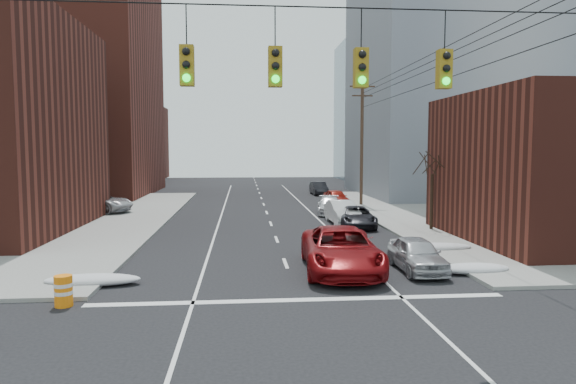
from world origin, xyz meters
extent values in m
cube|color=maroon|center=(-24.00, 48.00, 15.00)|extent=(24.00, 20.00, 30.00)
cube|color=#522018|center=(-26.00, 74.00, 6.00)|extent=(22.00, 18.00, 12.00)
cube|color=gray|center=(22.00, 44.00, 12.50)|extent=(22.00, 20.00, 25.00)
cube|color=gray|center=(24.00, 70.00, 11.00)|extent=(20.00, 18.00, 22.00)
cylinder|color=#473323|center=(8.50, 34.00, 5.50)|extent=(0.28, 0.28, 11.00)
cube|color=#473323|center=(8.50, 34.00, 10.40)|extent=(2.20, 0.12, 0.12)
cube|color=#473323|center=(8.50, 34.00, 9.60)|extent=(1.80, 0.12, 0.12)
cylinder|color=black|center=(0.00, 3.00, 8.60)|extent=(17.00, 0.04, 0.04)
cylinder|color=black|center=(-3.20, 3.00, 8.10)|extent=(0.03, 0.03, 1.00)
cube|color=olive|center=(-3.20, 3.00, 7.10)|extent=(0.35, 0.30, 1.00)
sphere|color=black|center=(-3.20, 2.83, 7.42)|extent=(0.20, 0.20, 0.20)
sphere|color=black|center=(-3.20, 2.83, 7.10)|extent=(0.20, 0.20, 0.20)
sphere|color=#0CE526|center=(-3.20, 2.83, 6.78)|extent=(0.20, 0.20, 0.20)
cylinder|color=black|center=(-1.00, 3.00, 8.10)|extent=(0.03, 0.03, 1.00)
cube|color=olive|center=(-1.00, 3.00, 7.10)|extent=(0.35, 0.30, 1.00)
sphere|color=black|center=(-1.00, 2.83, 7.42)|extent=(0.20, 0.20, 0.20)
sphere|color=black|center=(-1.00, 2.83, 7.10)|extent=(0.20, 0.20, 0.20)
sphere|color=#0CE526|center=(-1.00, 2.83, 6.78)|extent=(0.20, 0.20, 0.20)
cylinder|color=black|center=(1.20, 3.00, 8.10)|extent=(0.03, 0.03, 1.00)
cube|color=olive|center=(1.20, 3.00, 7.10)|extent=(0.35, 0.30, 1.00)
sphere|color=black|center=(1.20, 2.83, 7.42)|extent=(0.20, 0.20, 0.20)
sphere|color=black|center=(1.20, 2.83, 7.10)|extent=(0.20, 0.20, 0.20)
sphere|color=#0CE526|center=(1.20, 2.83, 6.78)|extent=(0.20, 0.20, 0.20)
cylinder|color=black|center=(3.40, 3.00, 8.10)|extent=(0.03, 0.03, 1.00)
cube|color=olive|center=(3.40, 3.00, 7.10)|extent=(0.35, 0.30, 1.00)
sphere|color=black|center=(3.40, 2.83, 7.42)|extent=(0.20, 0.20, 0.20)
sphere|color=black|center=(3.40, 2.83, 7.10)|extent=(0.20, 0.20, 0.20)
sphere|color=#0CE526|center=(3.40, 2.83, 6.78)|extent=(0.20, 0.20, 0.20)
cylinder|color=black|center=(9.60, 20.00, 1.75)|extent=(0.20, 0.20, 3.50)
cylinder|color=black|center=(9.98, 20.12, 4.07)|extent=(0.27, 0.82, 1.19)
cylinder|color=black|center=(9.82, 20.57, 4.16)|extent=(1.17, 0.54, 1.38)
cylinder|color=black|center=(9.17, 20.74, 4.19)|extent=(1.44, 1.00, 1.48)
cylinder|color=black|center=(9.20, 20.06, 4.07)|extent=(0.17, 0.84, 1.19)
cylinder|color=black|center=(9.15, 19.58, 4.16)|extent=(0.82, 0.99, 1.40)
cylinder|color=black|center=(9.66, 19.15, 4.19)|extent=(1.74, 0.21, 1.43)
cylinder|color=black|center=(9.93, 19.77, 4.07)|extent=(0.48, 0.73, 1.20)
ellipsoid|color=silver|center=(-7.40, 9.00, 0.21)|extent=(3.50, 1.08, 0.42)
ellipsoid|color=silver|center=(7.40, 9.50, 0.21)|extent=(3.00, 1.08, 0.42)
ellipsoid|color=silver|center=(7.40, 14.00, 0.21)|extent=(4.00, 1.08, 0.42)
imported|color=maroon|center=(2.16, 10.37, 0.90)|extent=(3.35, 6.62, 1.79)
imported|color=#B4B5BA|center=(5.28, 10.14, 0.70)|extent=(1.67, 4.13, 1.40)
imported|color=white|center=(4.80, 23.65, 0.77)|extent=(1.81, 4.73, 1.54)
imported|color=black|center=(5.39, 22.02, 0.67)|extent=(2.61, 4.96, 1.33)
imported|color=#B8B8BD|center=(4.80, 28.66, 0.66)|extent=(2.47, 4.76, 1.32)
imported|color=maroon|center=(6.40, 34.72, 0.70)|extent=(2.09, 4.26, 1.40)
imported|color=black|center=(6.40, 45.27, 0.70)|extent=(1.62, 4.31, 1.41)
imported|color=silver|center=(-14.71, 22.52, 0.78)|extent=(4.02, 2.68, 1.25)
imported|color=#A6A5AA|center=(-13.08, 30.27, 0.93)|extent=(6.14, 4.34, 1.55)
imported|color=#A6A6AB|center=(-17.14, 29.39, 0.91)|extent=(4.47, 1.81, 1.52)
cylinder|color=orange|center=(-7.59, 6.50, 0.50)|extent=(0.68, 0.68, 1.00)
cylinder|color=white|center=(-7.59, 6.50, 0.70)|extent=(0.69, 0.69, 0.12)
cylinder|color=white|center=(-7.59, 6.50, 0.45)|extent=(0.69, 0.69, 0.12)
camera|label=1|loc=(-1.83, -10.14, 5.05)|focal=32.00mm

